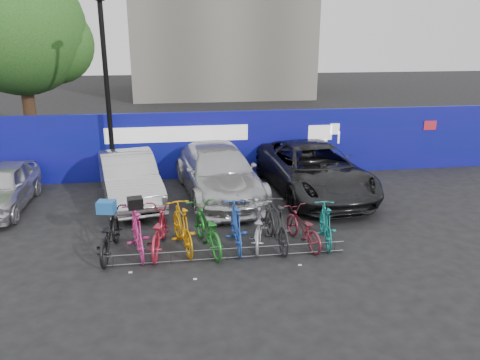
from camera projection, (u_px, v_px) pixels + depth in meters
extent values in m
plane|color=black|center=(225.00, 248.00, 11.47)|extent=(100.00, 100.00, 0.00)
cube|color=navy|center=(206.00, 145.00, 16.77)|extent=(22.00, 0.15, 2.40)
cube|color=white|center=(177.00, 134.00, 16.40)|extent=(5.00, 0.02, 0.55)
cube|color=white|center=(320.00, 133.00, 17.14)|extent=(1.20, 0.02, 0.90)
cube|color=red|center=(430.00, 125.00, 17.67)|extent=(0.50, 0.02, 0.35)
cylinder|color=#382314|center=(30.00, 110.00, 19.35)|extent=(0.50, 0.50, 4.00)
sphere|color=#1E551A|center=(19.00, 29.00, 18.38)|extent=(5.20, 5.20, 5.20)
sphere|color=#1E551A|center=(54.00, 44.00, 19.01)|extent=(3.20, 3.20, 3.20)
cylinder|color=black|center=(108.00, 99.00, 15.22)|extent=(0.16, 0.16, 6.00)
cylinder|color=#595B60|center=(228.00, 249.00, 10.82)|extent=(5.60, 0.03, 0.03)
cylinder|color=#595B60|center=(228.00, 258.00, 10.89)|extent=(5.60, 0.03, 0.03)
cylinder|color=#595B60|center=(113.00, 262.00, 10.51)|extent=(0.03, 0.03, 0.28)
cylinder|color=#595B60|center=(171.00, 258.00, 10.68)|extent=(0.03, 0.03, 0.28)
cylinder|color=#595B60|center=(228.00, 254.00, 10.86)|extent=(0.03, 0.03, 0.28)
cylinder|color=#595B60|center=(282.00, 251.00, 11.04)|extent=(0.03, 0.03, 0.28)
cylinder|color=#595B60|center=(335.00, 247.00, 11.21)|extent=(0.03, 0.03, 0.28)
imported|color=silver|center=(0.00, 187.00, 13.86)|extent=(1.62, 4.00, 1.36)
imported|color=#A8A8AC|center=(129.00, 178.00, 14.52)|extent=(2.47, 4.77, 1.50)
imported|color=#B9BABE|center=(218.00, 172.00, 14.99)|extent=(2.88, 5.71, 1.59)
imported|color=black|center=(313.00, 169.00, 15.20)|extent=(3.09, 5.98, 1.61)
imported|color=black|center=(109.00, 234.00, 11.01)|extent=(0.86, 2.08, 1.07)
imported|color=#D63483|center=(137.00, 231.00, 11.05)|extent=(0.90, 2.00, 1.16)
imported|color=#AF2035|center=(158.00, 230.00, 11.21)|extent=(0.92, 2.07, 1.05)
imported|color=orange|center=(182.00, 227.00, 11.27)|extent=(0.94, 2.01, 1.16)
imported|color=#1C7121|center=(207.00, 229.00, 11.28)|extent=(1.15, 2.17, 1.08)
imported|color=#2449AB|center=(236.00, 226.00, 11.38)|extent=(0.55, 1.89, 1.13)
imported|color=#999AA0|center=(258.00, 226.00, 11.55)|extent=(1.03, 1.97, 0.98)
imported|color=#262528|center=(276.00, 224.00, 11.44)|extent=(0.69, 1.97, 1.16)
imported|color=maroon|center=(303.00, 228.00, 11.54)|extent=(0.98, 1.84, 0.92)
imported|color=#147773|center=(326.00, 224.00, 11.61)|extent=(0.75, 1.77, 1.03)
cube|color=#205CAB|center=(106.00, 207.00, 10.81)|extent=(0.45, 0.38, 0.29)
cube|color=black|center=(135.00, 203.00, 10.84)|extent=(0.40, 0.37, 0.25)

